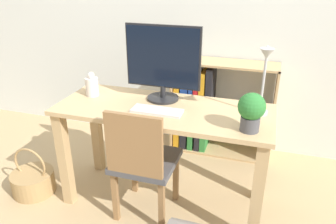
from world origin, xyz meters
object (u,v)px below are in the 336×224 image
desk_lamp (264,76)px  bookshelf (203,107)px  chair (142,160)px  potted_plant (251,110)px  vase (92,86)px  keyboard (157,111)px  basket (33,181)px  monitor (163,61)px

desk_lamp → bookshelf: (-0.50, 0.79, -0.59)m
desk_lamp → chair: size_ratio=0.53×
desk_lamp → potted_plant: desk_lamp is taller
vase → chair: vase is taller
keyboard → basket: size_ratio=0.86×
potted_plant → chair: bearing=-176.9°
desk_lamp → basket: 1.84m
keyboard → monitor: bearing=98.2°
vase → bookshelf: vase is taller
bookshelf → basket: (-1.09, -1.03, -0.32)m
chair → basket: chair is taller
vase → potted_plant: potted_plant is taller
potted_plant → chair: (-0.64, -0.04, -0.42)m
monitor → desk_lamp: bearing=-9.0°
monitor → chair: size_ratio=0.62×
keyboard → chair: bearing=-118.1°
bookshelf → vase: bearing=-130.6°
vase → bookshelf: (0.66, 0.77, -0.40)m
keyboard → basket: keyboard is taller
keyboard → basket: (-0.96, -0.13, -0.66)m
bookshelf → basket: 1.53m
chair → potted_plant: bearing=10.9°
basket → bookshelf: bearing=43.6°
keyboard → vase: bearing=165.8°
keyboard → vase: vase is taller
monitor → basket: bearing=-159.3°
chair → bookshelf: bookshelf is taller
potted_plant → basket: bearing=-178.2°
potted_plant → basket: potted_plant is taller
monitor → keyboard: monitor is taller
bookshelf → basket: bearing=-136.4°
desk_lamp → potted_plant: 0.25m
potted_plant → chair: potted_plant is taller
chair → bookshelf: 1.04m
keyboard → desk_lamp: size_ratio=0.75×
potted_plant → desk_lamp: bearing=78.0°
chair → bookshelf: (0.19, 1.02, -0.03)m
vase → potted_plant: size_ratio=0.77×
keyboard → potted_plant: bearing=-8.2°
potted_plant → basket: (-1.54, -0.05, -0.77)m
basket → chair: bearing=0.9°
basket → desk_lamp: bearing=8.9°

